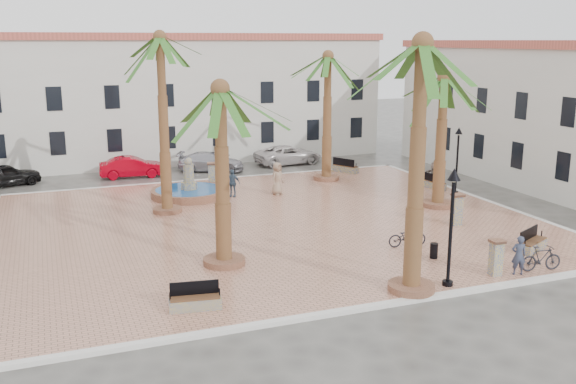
% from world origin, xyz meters
% --- Properties ---
extents(ground, '(120.00, 120.00, 0.00)m').
position_xyz_m(ground, '(0.00, 0.00, 0.00)').
color(ground, '#56544F').
rests_on(ground, ground).
extents(plaza, '(26.00, 22.00, 0.15)m').
position_xyz_m(plaza, '(0.00, 0.00, 0.07)').
color(plaza, tan).
rests_on(plaza, ground).
extents(kerb_n, '(26.30, 0.30, 0.16)m').
position_xyz_m(kerb_n, '(0.00, 11.00, 0.08)').
color(kerb_n, silver).
rests_on(kerb_n, ground).
extents(kerb_s, '(26.30, 0.30, 0.16)m').
position_xyz_m(kerb_s, '(0.00, -11.00, 0.08)').
color(kerb_s, silver).
rests_on(kerb_s, ground).
extents(kerb_e, '(0.30, 22.30, 0.16)m').
position_xyz_m(kerb_e, '(13.00, 0.00, 0.08)').
color(kerb_e, silver).
rests_on(kerb_e, ground).
extents(building_north, '(30.40, 7.40, 9.50)m').
position_xyz_m(building_north, '(-0.00, 19.99, 4.77)').
color(building_north, silver).
rests_on(building_north, ground).
extents(building_east, '(7.40, 26.40, 9.00)m').
position_xyz_m(building_east, '(19.99, 2.00, 4.52)').
color(building_east, silver).
rests_on(building_east, ground).
extents(fountain, '(4.41, 4.41, 2.28)m').
position_xyz_m(fountain, '(-2.56, 6.77, 0.46)').
color(fountain, brown).
rests_on(fountain, plaza).
extents(palm_nw, '(4.99, 4.99, 9.36)m').
position_xyz_m(palm_nw, '(-4.41, 3.71, 8.26)').
color(palm_nw, brown).
rests_on(palm_nw, plaza).
extents(palm_sw, '(5.55, 5.55, 7.44)m').
position_xyz_m(palm_sw, '(-3.75, -5.19, 6.32)').
color(palm_sw, brown).
rests_on(palm_sw, plaza).
extents(palm_s, '(5.52, 5.52, 9.15)m').
position_xyz_m(palm_s, '(1.84, -10.35, 7.97)').
color(palm_s, brown).
rests_on(palm_s, plaza).
extents(palm_e, '(5.55, 5.55, 7.37)m').
position_xyz_m(palm_e, '(9.62, -0.36, 6.26)').
color(palm_e, brown).
rests_on(palm_e, plaza).
extents(palm_ne, '(5.39, 5.39, 8.26)m').
position_xyz_m(palm_ne, '(6.76, 8.07, 7.14)').
color(palm_ne, brown).
rests_on(palm_ne, plaza).
extents(bench_s, '(1.82, 0.79, 0.93)m').
position_xyz_m(bench_s, '(-5.86, -9.18, 0.41)').
color(bench_s, gray).
rests_on(bench_s, plaza).
extents(bench_se, '(1.88, 1.29, 0.96)m').
position_xyz_m(bench_se, '(9.13, -8.28, 0.42)').
color(bench_se, gray).
rests_on(bench_se, plaza).
extents(bench_e, '(0.71, 1.80, 0.92)m').
position_xyz_m(bench_e, '(11.90, 3.48, 0.41)').
color(bench_e, gray).
rests_on(bench_e, plaza).
extents(bench_ne, '(1.39, 1.90, 0.98)m').
position_xyz_m(bench_ne, '(8.98, 9.86, 0.43)').
color(bench_ne, gray).
rests_on(bench_ne, plaza).
extents(lamppost_s, '(0.48, 0.48, 4.43)m').
position_xyz_m(lamppost_s, '(3.36, -10.40, 3.15)').
color(lamppost_s, black).
rests_on(lamppost_s, plaza).
extents(lamppost_e, '(0.43, 0.43, 3.95)m').
position_xyz_m(lamppost_e, '(12.25, 1.74, 2.83)').
color(lamppost_e, black).
rests_on(lamppost_e, plaza).
extents(bollard_se, '(0.54, 0.54, 1.41)m').
position_xyz_m(bollard_se, '(5.70, -10.14, 0.88)').
color(bollard_se, gray).
rests_on(bollard_se, plaza).
extents(bollard_n, '(0.68, 0.68, 1.55)m').
position_xyz_m(bollard_n, '(-0.75, 8.52, 0.95)').
color(bollard_n, gray).
rests_on(bollard_n, plaza).
extents(bollard_e, '(0.62, 0.62, 1.56)m').
position_xyz_m(bollard_e, '(8.41, -3.77, 0.96)').
color(bollard_e, gray).
rests_on(bollard_e, plaza).
extents(litter_bin, '(0.33, 0.33, 0.64)m').
position_xyz_m(litter_bin, '(4.60, -7.60, 0.47)').
color(litter_bin, black).
rests_on(litter_bin, plaza).
extents(cyclist_a, '(0.67, 0.56, 1.56)m').
position_xyz_m(cyclist_a, '(6.55, -10.40, 0.93)').
color(cyclist_a, '#32384F').
rests_on(cyclist_a, plaza).
extents(bicycle_a, '(1.79, 0.83, 0.91)m').
position_xyz_m(bicycle_a, '(4.36, -5.87, 0.60)').
color(bicycle_a, black).
rests_on(bicycle_a, plaza).
extents(bicycle_b, '(1.76, 0.75, 1.02)m').
position_xyz_m(bicycle_b, '(7.67, -10.40, 0.66)').
color(bicycle_b, black).
rests_on(bicycle_b, plaza).
extents(pedestrian_fountain_a, '(1.12, 1.04, 1.92)m').
position_xyz_m(pedestrian_fountain_a, '(2.38, 5.39, 1.11)').
color(pedestrian_fountain_a, '#997C65').
rests_on(pedestrian_fountain_a, plaza).
extents(pedestrian_fountain_b, '(0.99, 0.85, 1.60)m').
position_xyz_m(pedestrian_fountain_b, '(-0.23, 5.81, 0.95)').
color(pedestrian_fountain_b, '#3A4E62').
rests_on(pedestrian_fountain_b, plaza).
extents(pedestrian_north, '(0.73, 1.22, 1.85)m').
position_xyz_m(pedestrian_north, '(0.61, 10.40, 1.08)').
color(pedestrian_north, '#464549').
rests_on(pedestrian_north, plaza).
extents(pedestrian_east, '(0.61, 1.45, 1.52)m').
position_xyz_m(pedestrian_east, '(12.21, 4.03, 0.91)').
color(pedestrian_east, '#72635A').
rests_on(pedestrian_east, plaza).
extents(car_black, '(4.56, 3.04, 1.44)m').
position_xyz_m(car_black, '(-12.69, 14.13, 0.72)').
color(car_black, black).
rests_on(car_black, ground).
extents(car_red, '(4.36, 1.77, 1.41)m').
position_xyz_m(car_red, '(-4.85, 14.06, 0.70)').
color(car_red, '#A50011').
rests_on(car_red, ground).
extents(car_silver, '(4.97, 3.58, 1.34)m').
position_xyz_m(car_silver, '(0.61, 14.22, 0.67)').
color(car_silver, '#A8A7B0').
rests_on(car_silver, ground).
extents(car_white, '(5.28, 2.93, 1.40)m').
position_xyz_m(car_white, '(6.64, 14.73, 0.70)').
color(car_white, silver).
rests_on(car_white, ground).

